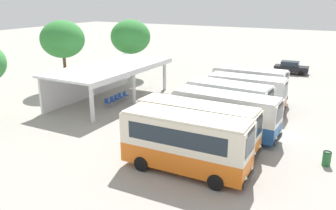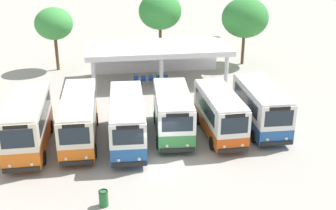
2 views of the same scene
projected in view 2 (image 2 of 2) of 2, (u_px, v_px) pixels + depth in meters
ground_plane at (159, 164)px, 26.06m from camera, size 180.00×180.00×0.00m
city_bus_nearest_orange at (28, 122)px, 27.24m from camera, size 2.39×7.43×3.45m
city_bus_second_in_row at (79, 117)px, 28.34m from camera, size 2.32×8.09×3.15m
city_bus_middle_cream at (127, 119)px, 28.03m from camera, size 2.52×7.77×3.14m
city_bus_fourth_amber at (173, 112)px, 29.20m from camera, size 2.80×6.81×3.13m
city_bus_fifth_blue at (220, 112)px, 29.16m from camera, size 2.34×6.70×3.11m
city_bus_far_end_green at (261, 106)px, 30.13m from camera, size 2.50×6.90×3.16m
terminal_canopy at (157, 51)px, 40.43m from camera, size 13.24×6.15×3.40m
waiting_chair_end_by_column at (136, 80)px, 39.34m from camera, size 0.45×0.45×0.86m
waiting_chair_second_from_end at (144, 80)px, 39.39m from camera, size 0.45×0.45×0.86m
waiting_chair_middle_seat at (151, 79)px, 39.51m from camera, size 0.45×0.45×0.86m
waiting_chair_fourth_seat at (158, 79)px, 39.67m from camera, size 0.45×0.45×0.86m
waiting_chair_fifth_seat at (166, 79)px, 39.67m from camera, size 0.45×0.45×0.86m
roadside_tree_behind_canopy at (160, 11)px, 45.37m from camera, size 4.59×4.59×7.33m
roadside_tree_east_of_canopy at (245, 18)px, 44.09m from camera, size 4.84×4.84×7.02m
roadside_tree_west_of_canopy at (54, 24)px, 42.21m from camera, size 3.77×3.77×6.37m
litter_bin_apron at (104, 198)px, 21.92m from camera, size 0.49×0.49×0.90m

